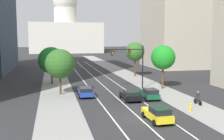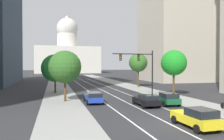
{
  "view_description": "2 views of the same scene",
  "coord_description": "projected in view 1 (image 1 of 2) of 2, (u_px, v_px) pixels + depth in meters",
  "views": [
    {
      "loc": [
        -8.79,
        -25.78,
        8.25
      ],
      "look_at": [
        -0.49,
        10.94,
        3.82
      ],
      "focal_mm": 43.26,
      "sensor_mm": 36.0,
      "label": 1
    },
    {
      "loc": [
        -9.04,
        -16.01,
        4.7
      ],
      "look_at": [
        -0.32,
        17.34,
        4.05
      ],
      "focal_mm": 35.92,
      "sensor_mm": 36.0,
      "label": 2
    }
  ],
  "objects": [
    {
      "name": "traffic_signal_mast",
      "position": [
        131.0,
        59.0,
        43.67
      ],
      "size": [
        6.55,
        0.39,
        7.07
      ],
      "color": "black",
      "rests_on": "ground"
    },
    {
      "name": "lane_stripe_center",
      "position": [
        98.0,
        81.0,
        52.08
      ],
      "size": [
        0.16,
        90.0,
        0.01
      ],
      "primitive_type": "cube",
      "color": "white",
      "rests_on": "ground"
    },
    {
      "name": "lane_stripe_right",
      "position": [
        112.0,
        81.0,
        52.68
      ],
      "size": [
        0.16,
        90.0,
        0.01
      ],
      "primitive_type": "cube",
      "color": "white",
      "rests_on": "ground"
    },
    {
      "name": "capitol_building",
      "position": [
        66.0,
        32.0,
        159.0
      ],
      "size": [
        40.34,
        28.74,
        37.76
      ],
      "color": "beige",
      "rests_on": "ground"
    },
    {
      "name": "sidewalk_left",
      "position": [
        55.0,
        76.0,
        60.0
      ],
      "size": [
        4.98,
        130.0,
        0.01
      ],
      "primitive_type": "cube",
      "color": "gray",
      "rests_on": "ground"
    },
    {
      "name": "cyclist",
      "position": [
        198.0,
        98.0,
        33.56
      ],
      "size": [
        0.38,
        1.7,
        1.72
      ],
      "rotation": [
        0.0,
        0.0,
        1.64
      ],
      "color": "black",
      "rests_on": "ground"
    },
    {
      "name": "street_tree_mid_right",
      "position": [
        163.0,
        57.0,
        43.89
      ],
      "size": [
        3.97,
        3.97,
        7.15
      ],
      "color": "#51381E",
      "rests_on": "ground"
    },
    {
      "name": "car_yellow",
      "position": [
        158.0,
        114.0,
        26.76
      ],
      "size": [
        2.07,
        4.28,
        1.56
      ],
      "rotation": [
        0.0,
        0.0,
        1.6
      ],
      "color": "yellow",
      "rests_on": "ground"
    },
    {
      "name": "car_black",
      "position": [
        130.0,
        95.0,
        35.87
      ],
      "size": [
        2.12,
        4.24,
        1.37
      ],
      "rotation": [
        0.0,
        0.0,
        1.57
      ],
      "color": "black",
      "rests_on": "ground"
    },
    {
      "name": "street_tree_mid_left",
      "position": [
        51.0,
        60.0,
        48.8
      ],
      "size": [
        4.8,
        4.8,
        6.7
      ],
      "color": "#51381E",
      "rests_on": "ground"
    },
    {
      "name": "street_tree_near_right",
      "position": [
        135.0,
        52.0,
        58.4
      ],
      "size": [
        4.07,
        4.07,
        7.43
      ],
      "color": "#51381E",
      "rests_on": "ground"
    },
    {
      "name": "car_blue",
      "position": [
        85.0,
        91.0,
        38.42
      ],
      "size": [
        2.17,
        4.81,
        1.39
      ],
      "rotation": [
        0.0,
        0.0,
        1.55
      ],
      "color": "#1E389E",
      "rests_on": "ground"
    },
    {
      "name": "lane_stripe_left",
      "position": [
        84.0,
        82.0,
        51.47
      ],
      "size": [
        0.16,
        90.0,
        0.01
      ],
      "primitive_type": "cube",
      "color": "white",
      "rests_on": "ground"
    },
    {
      "name": "fire_hydrant",
      "position": [
        190.0,
        107.0,
        30.78
      ],
      "size": [
        0.26,
        0.35,
        0.91
      ],
      "color": "yellow",
      "rests_on": "ground"
    },
    {
      "name": "office_tower_far_right",
      "position": [
        182.0,
        0.0,
        76.92
      ],
      "size": [
        19.42,
        19.39,
        38.3
      ],
      "color": "#B7AD99",
      "rests_on": "ground"
    },
    {
      "name": "sidewalk_right",
      "position": [
        125.0,
        73.0,
        63.52
      ],
      "size": [
        4.98,
        130.0,
        0.01
      ],
      "primitive_type": "cube",
      "color": "gray",
      "rests_on": "ground"
    },
    {
      "name": "street_tree_near_left",
      "position": [
        60.0,
        64.0,
        39.39
      ],
      "size": [
        4.32,
        4.32,
        6.72
      ],
      "color": "#51381E",
      "rests_on": "ground"
    },
    {
      "name": "ground_plane",
      "position": [
        88.0,
        72.0,
        66.61
      ],
      "size": [
        400.0,
        400.0,
        0.0
      ],
      "primitive_type": "plane",
      "color": "#2B2B2D"
    },
    {
      "name": "car_green",
      "position": [
        150.0,
        94.0,
        36.66
      ],
      "size": [
        2.18,
        4.11,
        1.49
      ],
      "rotation": [
        0.0,
        0.0,
        1.52
      ],
      "color": "#14512D",
      "rests_on": "ground"
    }
  ]
}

